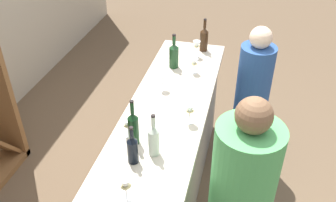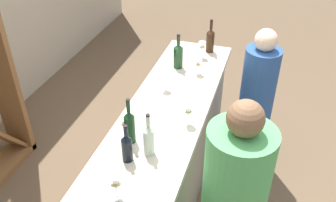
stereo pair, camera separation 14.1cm
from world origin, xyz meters
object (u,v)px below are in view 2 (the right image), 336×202
object	(u,v)px
wine_bottle_center_dark_green	(130,126)
wine_glass_near_center	(198,64)
wine_bottle_rightmost_amber_brown	(210,40)
wine_glass_far_center	(165,79)
wine_glass_far_right	(125,123)
person_left_guest	(255,105)
wine_glass_near_right	(202,46)
wine_bottle_second_left_clear_pale	(149,139)
wine_glass_far_left	(116,182)
wine_bottle_second_right_olive_green	(178,55)
wine_glass_near_left	(188,111)
wine_bottle_leftmost_near_black	(127,147)

from	to	relation	value
wine_bottle_center_dark_green	wine_glass_near_center	distance (m)	1.02
wine_bottle_rightmost_amber_brown	wine_glass_near_center	xyz separation A→B (m)	(-0.44, 0.01, -0.03)
wine_glass_far_center	wine_glass_far_right	distance (m)	0.62
wine_glass_near_center	person_left_guest	xyz separation A→B (m)	(0.16, -0.52, -0.43)
wine_glass_near_right	person_left_guest	bearing A→B (deg)	-104.16
wine_bottle_second_left_clear_pale	wine_glass_far_left	distance (m)	0.40
wine_bottle_second_right_olive_green	wine_glass_near_left	world-z (taller)	wine_bottle_second_right_olive_green
wine_glass_far_center	wine_glass_far_right	xyz separation A→B (m)	(-0.62, 0.08, -0.00)
wine_glass_near_left	wine_glass_far_right	distance (m)	0.45
wine_bottle_second_left_clear_pale	wine_bottle_center_dark_green	xyz separation A→B (m)	(0.07, 0.16, 0.01)
wine_bottle_center_dark_green	person_left_guest	world-z (taller)	person_left_guest
wine_glass_near_left	wine_glass_far_right	xyz separation A→B (m)	(-0.24, 0.37, -0.01)
wine_glass_near_right	wine_glass_far_center	world-z (taller)	wine_glass_near_right
wine_bottle_rightmost_amber_brown	wine_glass_near_right	xyz separation A→B (m)	(-0.14, 0.05, -0.01)
wine_bottle_center_dark_green	wine_glass_near_right	size ratio (longest dim) A/B	2.17
wine_bottle_second_right_olive_green	wine_glass_near_left	distance (m)	0.81
wine_bottle_center_dark_green	wine_glass_near_left	distance (m)	0.43
wine_glass_far_center	person_left_guest	world-z (taller)	person_left_guest
wine_bottle_rightmost_amber_brown	wine_glass_far_center	size ratio (longest dim) A/B	2.38
wine_bottle_leftmost_near_black	wine_bottle_center_dark_green	xyz separation A→B (m)	(0.17, 0.05, 0.03)
wine_bottle_second_left_clear_pale	wine_glass_far_center	xyz separation A→B (m)	(0.75, 0.13, -0.02)
wine_glass_near_right	wine_glass_far_left	size ratio (longest dim) A/B	0.92
wine_glass_far_right	person_left_guest	xyz separation A→B (m)	(1.10, -0.80, -0.43)
wine_bottle_leftmost_near_black	person_left_guest	world-z (taller)	person_left_guest
wine_glass_near_left	wine_glass_near_right	distance (m)	1.01
wine_glass_near_left	wine_glass_far_left	world-z (taller)	wine_glass_far_left
wine_bottle_second_left_clear_pale	wine_glass_far_right	xyz separation A→B (m)	(0.13, 0.22, -0.02)
wine_bottle_center_dark_green	wine_bottle_second_right_olive_green	xyz separation A→B (m)	(1.06, -0.03, -0.01)
wine_bottle_second_left_clear_pale	wine_bottle_rightmost_amber_brown	xyz separation A→B (m)	(1.51, -0.07, 0.01)
wine_bottle_second_right_olive_green	wine_glass_far_left	bearing A→B (deg)	-176.97
wine_bottle_leftmost_near_black	wine_bottle_second_right_olive_green	size ratio (longest dim) A/B	0.87
wine_bottle_second_right_olive_green	person_left_guest	bearing A→B (deg)	-81.74
person_left_guest	wine_bottle_second_right_olive_green	bearing A→B (deg)	17.68
wine_bottle_leftmost_near_black	wine_glass_far_left	bearing A→B (deg)	-168.96
wine_glass_far_left	wine_bottle_second_left_clear_pale	bearing A→B (deg)	-6.99
wine_glass_near_left	wine_glass_near_center	bearing A→B (deg)	7.79
wine_bottle_center_dark_green	wine_glass_far_center	world-z (taller)	wine_bottle_center_dark_green
wine_bottle_leftmost_near_black	wine_glass_far_right	xyz separation A→B (m)	(0.23, 0.11, -0.01)
wine_bottle_center_dark_green	wine_bottle_rightmost_amber_brown	size ratio (longest dim) A/B	1.05
wine_bottle_rightmost_amber_brown	wine_glass_near_right	distance (m)	0.15
wine_glass_near_left	wine_glass_near_right	xyz separation A→B (m)	(1.00, 0.13, 0.01)
wine_bottle_leftmost_near_black	wine_glass_near_left	world-z (taller)	wine_bottle_leftmost_near_black
wine_glass_near_left	wine_glass_far_right	size ratio (longest dim) A/B	1.12
wine_bottle_leftmost_near_black	wine_bottle_second_right_olive_green	world-z (taller)	wine_bottle_second_right_olive_green
wine_bottle_second_right_olive_green	person_left_guest	distance (m)	0.86
wine_glass_near_left	wine_glass_near_center	world-z (taller)	wine_glass_near_left
wine_glass_near_center	wine_glass_far_center	xyz separation A→B (m)	(-0.32, 0.19, 0.01)
wine_glass_far_left	wine_bottle_second_right_olive_green	bearing A→B (deg)	3.03
wine_bottle_second_left_clear_pale	wine_glass_near_right	xyz separation A→B (m)	(1.37, -0.03, -0.01)
wine_bottle_second_left_clear_pale	wine_glass_far_left	world-z (taller)	wine_bottle_second_left_clear_pale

